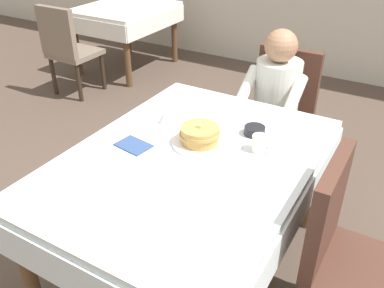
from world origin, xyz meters
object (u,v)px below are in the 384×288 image
syrup_pitcher (165,117)px  background_table_far (125,16)px  dining_table_main (189,172)px  cup_coffee (260,144)px  spoon_near_edge (170,179)px  chair_right_side (344,248)px  chair_diner (280,107)px  diner_person (275,97)px  breakfast_stack (200,134)px  knife_right_of_plate (232,156)px  bowl_butter (255,131)px  plate_breakfast (200,143)px  background_chair_empty (67,46)px  fork_left_of_plate (166,136)px

syrup_pitcher → background_table_far: bearing=132.9°
dining_table_main → background_table_far: size_ratio=1.36×
cup_coffee → spoon_near_edge: (-0.25, -0.42, -0.04)m
chair_right_side → chair_diner: bearing=-148.6°
diner_person → cup_coffee: bearing=105.0°
dining_table_main → spoon_near_edge: size_ratio=10.16×
diner_person → breakfast_stack: bearing=85.5°
syrup_pitcher → knife_right_of_plate: 0.48m
diner_person → bowl_butter: (0.13, -0.65, 0.09)m
chair_right_side → bowl_butter: 0.73m
plate_breakfast → syrup_pitcher: bearing=159.9°
spoon_near_edge → chair_diner: bearing=78.6°
dining_table_main → bowl_butter: bearing=63.3°
chair_right_side → dining_table_main: bearing=-90.0°
chair_diner → bowl_butter: chair_diner is taller
bowl_butter → background_table_far: size_ratio=0.10×
knife_right_of_plate → spoon_near_edge: bearing=157.6°
spoon_near_edge → cup_coffee: bearing=49.7°
background_chair_empty → chair_diner: bearing=-6.3°
background_table_far → bowl_butter: bearing=-39.2°
plate_breakfast → cup_coffee: cup_coffee is taller
breakfast_stack → chair_diner: bearing=86.2°
breakfast_stack → cup_coffee: breakfast_stack is taller
breakfast_stack → fork_left_of_plate: (-0.19, -0.02, -0.06)m
chair_diner → syrup_pitcher: chair_diner is taller
bowl_butter → background_chair_empty: background_chair_empty is taller
background_table_far → background_chair_empty: 0.95m
bowl_butter → knife_right_of_plate: bowl_butter is taller
cup_coffee → syrup_pitcher: cup_coffee is taller
breakfast_stack → knife_right_of_plate: (0.19, -0.02, -0.06)m
cup_coffee → background_chair_empty: (-2.55, 1.21, -0.25)m
chair_right_side → syrup_pitcher: chair_right_side is taller
diner_person → spoon_near_edge: bearing=88.2°
spoon_near_edge → background_table_far: size_ratio=0.13×
diner_person → spoon_near_edge: (-0.04, -1.22, 0.07)m
spoon_near_edge → background_chair_empty: bearing=134.9°
knife_right_of_plate → syrup_pitcher: bearing=79.6°
fork_left_of_plate → spoon_near_edge: 0.38m
plate_breakfast → spoon_near_edge: size_ratio=1.87×
chair_right_side → background_table_far: size_ratio=0.83×
bowl_butter → syrup_pitcher: (-0.47, -0.13, 0.02)m
chair_diner → breakfast_stack: (-0.07, -1.04, 0.27)m
syrup_pitcher → background_table_far: syrup_pitcher is taller
chair_diner → cup_coffee: chair_diner is taller
chair_diner → bowl_butter: 0.85m
fork_left_of_plate → spoon_near_edge: size_ratio=1.20×
spoon_near_edge → background_chair_empty: 2.83m
dining_table_main → cup_coffee: 0.37m
plate_breakfast → cup_coffee: (0.28, 0.09, 0.03)m
chair_right_side → breakfast_stack: chair_right_side is taller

